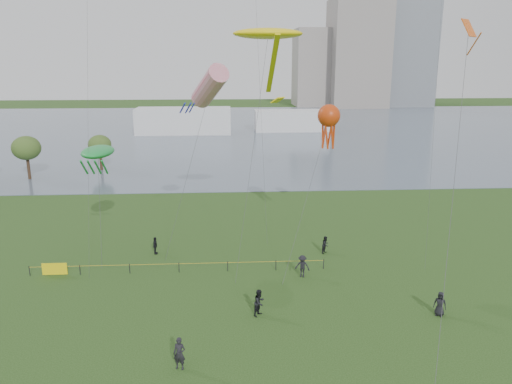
{
  "coord_description": "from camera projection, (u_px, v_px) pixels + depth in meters",
  "views": [
    {
      "loc": [
        -1.99,
        -23.53,
        16.93
      ],
      "look_at": [
        0.0,
        10.0,
        8.0
      ],
      "focal_mm": 35.0,
      "sensor_mm": 36.0,
      "label": 1
    }
  ],
  "objects": [
    {
      "name": "fence",
      "position": [
        103.0,
        268.0,
        40.54
      ],
      "size": [
        24.07,
        0.07,
        1.05
      ],
      "color": "black",
      "rests_on": "ground_plane"
    },
    {
      "name": "kite_stingray",
      "position": [
        268.0,
        34.0,
        38.78
      ],
      "size": [
        5.6,
        10.2,
        19.33
      ],
      "rotation": [
        0.0,
        0.0,
        -0.3
      ],
      "color": "#3F3F42"
    },
    {
      "name": "ground_plane",
      "position": [
        267.0,
        381.0,
        27.17
      ],
      "size": [
        400.0,
        400.0,
        0.0
      ],
      "primitive_type": "plane",
      "color": "#1C3811"
    },
    {
      "name": "lake",
      "position": [
        234.0,
        130.0,
        123.63
      ],
      "size": [
        400.0,
        120.0,
        0.08
      ],
      "primitive_type": "cube",
      "color": "slate",
      "rests_on": "ground_plane"
    },
    {
      "name": "building_mid",
      "position": [
        357.0,
        54.0,
        181.2
      ],
      "size": [
        20.0,
        20.0,
        38.0
      ],
      "primitive_type": "cube",
      "color": "gray",
      "rests_on": "ground_plane"
    },
    {
      "name": "kite_creature",
      "position": [
        98.0,
        152.0,
        41.92
      ],
      "size": [
        2.59,
        5.09,
        9.9
      ],
      "rotation": [
        0.0,
        0.0,
        -0.41
      ],
      "color": "#3F3F42"
    },
    {
      "name": "spectator_c",
      "position": [
        155.0,
        246.0,
        44.69
      ],
      "size": [
        0.51,
        0.98,
        1.59
      ],
      "primitive_type": "imported",
      "rotation": [
        0.0,
        0.0,
        1.44
      ],
      "color": "black",
      "rests_on": "ground_plane"
    },
    {
      "name": "spectator_f",
      "position": [
        179.0,
        354.0,
        27.99
      ],
      "size": [
        0.79,
        0.62,
        1.92
      ],
      "primitive_type": "imported",
      "rotation": [
        0.0,
        0.0,
        -0.25
      ],
      "color": "black",
      "rests_on": "ground_plane"
    },
    {
      "name": "spectator_a",
      "position": [
        259.0,
        303.0,
        33.92
      ],
      "size": [
        1.13,
        1.16,
        1.88
      ],
      "primitive_type": "imported",
      "rotation": [
        0.0,
        0.0,
        0.88
      ],
      "color": "black",
      "rests_on": "ground_plane"
    },
    {
      "name": "kite_delta",
      "position": [
        468.0,
        50.0,
        30.79
      ],
      "size": [
        6.78,
        13.81,
        19.43
      ],
      "rotation": [
        0.0,
        0.0,
        0.24
      ],
      "color": "#3F3F42"
    },
    {
      "name": "spectator_g",
      "position": [
        326.0,
        245.0,
        44.91
      ],
      "size": [
        0.95,
        0.98,
        1.59
      ],
      "primitive_type": "imported",
      "rotation": [
        0.0,
        0.0,
        0.9
      ],
      "color": "black",
      "rests_on": "ground_plane"
    },
    {
      "name": "building_low",
      "position": [
        316.0,
        68.0,
        187.48
      ],
      "size": [
        16.0,
        18.0,
        28.0
      ],
      "primitive_type": "cube",
      "color": "gray",
      "rests_on": "ground_plane"
    },
    {
      "name": "spectator_d",
      "position": [
        440.0,
        304.0,
        33.9
      ],
      "size": [
        1.01,
        0.91,
        1.73
      ],
      "primitive_type": "imported",
      "rotation": [
        0.0,
        0.0,
        -0.55
      ],
      "color": "black",
      "rests_on": "ground_plane"
    },
    {
      "name": "kite_octopus",
      "position": [
        329.0,
        117.0,
        43.93
      ],
      "size": [
        5.9,
        9.3,
        13.17
      ],
      "rotation": [
        0.0,
        0.0,
        -0.35
      ],
      "color": "#3F3F42"
    },
    {
      "name": "pavilion_left",
      "position": [
        184.0,
        121.0,
        117.36
      ],
      "size": [
        22.0,
        8.0,
        6.0
      ],
      "primitive_type": "cube",
      "color": "silver",
      "rests_on": "ground_plane"
    },
    {
      "name": "kite_windsock",
      "position": [
        209.0,
        87.0,
        40.09
      ],
      "size": [
        5.99,
        5.01,
        16.71
      ],
      "rotation": [
        0.0,
        0.0,
        0.33
      ],
      "color": "#3F3F42"
    },
    {
      "name": "pavilion_right",
      "position": [
        292.0,
        121.0,
        121.87
      ],
      "size": [
        18.0,
        7.0,
        5.0
      ],
      "primitive_type": "cube",
      "color": "silver",
      "rests_on": "ground_plane"
    },
    {
      "name": "spectator_b",
      "position": [
        302.0,
        266.0,
        39.93
      ],
      "size": [
        1.35,
        1.04,
        1.84
      ],
      "primitive_type": "imported",
      "rotation": [
        0.0,
        0.0,
        -0.34
      ],
      "color": "black",
      "rests_on": "ground_plane"
    }
  ]
}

